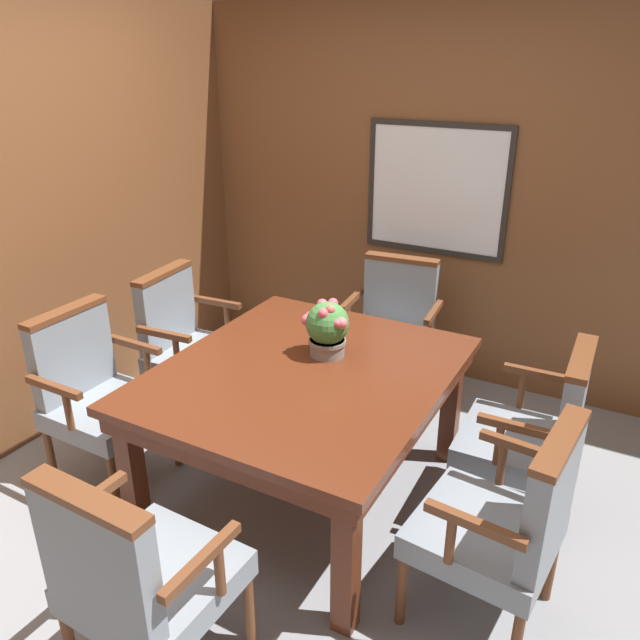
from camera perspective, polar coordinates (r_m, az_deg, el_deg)
name	(u,v)px	position (r m, az deg, el deg)	size (l,w,h in m)	color
ground_plane	(258,515)	(3.28, -5.68, -17.35)	(14.00, 14.00, 0.00)	gray
wall_back	(412,197)	(4.31, 8.42, 11.04)	(7.20, 0.08, 2.45)	brown
wall_left	(2,236)	(3.75, -27.04, 6.85)	(0.06, 7.20, 2.45)	brown
dining_table	(305,386)	(3.04, -1.36, -6.05)	(1.31, 1.50, 0.73)	#562614
chair_right_near	(506,521)	(2.57, 16.68, -17.21)	(0.57, 0.60, 0.93)	brown
chair_head_near	(137,574)	(2.37, -16.39, -21.41)	(0.58, 0.54, 0.93)	brown
chair_left_near	(96,390)	(3.48, -19.80, -6.07)	(0.53, 0.57, 0.93)	brown
chair_head_far	(393,327)	(4.02, 6.65, -0.64)	(0.60, 0.57, 0.93)	brown
chair_left_far	(188,340)	(3.90, -11.98, -1.84)	(0.56, 0.59, 0.93)	brown
chair_right_far	(535,431)	(3.12, 19.09, -9.58)	(0.53, 0.58, 0.93)	brown
potted_plant	(327,328)	(3.07, 0.66, -0.72)	(0.25, 0.22, 0.29)	gray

